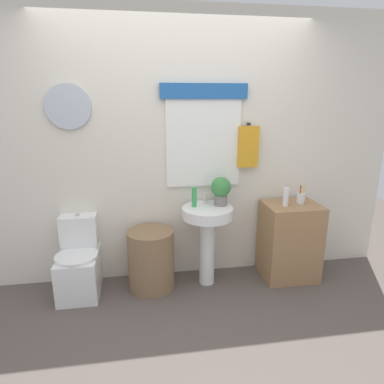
# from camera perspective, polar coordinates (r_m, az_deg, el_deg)

# --- Properties ---
(ground_plane) EXTENTS (8.00, 8.00, 0.00)m
(ground_plane) POSITION_cam_1_polar(r_m,az_deg,el_deg) (2.76, 1.04, -24.55)
(ground_plane) COLOR #564C47
(back_wall) EXTENTS (4.40, 0.18, 2.60)m
(back_wall) POSITION_cam_1_polar(r_m,az_deg,el_deg) (3.28, -2.30, 7.33)
(back_wall) COLOR silver
(back_wall) RESTS_ON ground_plane
(toilet) EXTENTS (0.38, 0.51, 0.74)m
(toilet) POSITION_cam_1_polar(r_m,az_deg,el_deg) (3.37, -18.76, -11.65)
(toilet) COLOR white
(toilet) RESTS_ON ground_plane
(laundry_hamper) EXTENTS (0.44, 0.44, 0.59)m
(laundry_hamper) POSITION_cam_1_polar(r_m,az_deg,el_deg) (3.28, -7.01, -11.41)
(laundry_hamper) COLOR #846647
(laundry_hamper) RESTS_ON ground_plane
(pedestal_sink) EXTENTS (0.48, 0.48, 0.79)m
(pedestal_sink) POSITION_cam_1_polar(r_m,az_deg,el_deg) (3.22, 2.64, -6.20)
(pedestal_sink) COLOR white
(pedestal_sink) RESTS_ON ground_plane
(faucet) EXTENTS (0.03, 0.03, 0.10)m
(faucet) POSITION_cam_1_polar(r_m,az_deg,el_deg) (3.24, 2.27, -1.19)
(faucet) COLOR silver
(faucet) RESTS_ON pedestal_sink
(wooden_cabinet) EXTENTS (0.53, 0.44, 0.78)m
(wooden_cabinet) POSITION_cam_1_polar(r_m,az_deg,el_deg) (3.55, 16.34, -8.04)
(wooden_cabinet) COLOR #9E754C
(wooden_cabinet) RESTS_ON ground_plane
(soap_bottle) EXTENTS (0.05, 0.05, 0.19)m
(soap_bottle) POSITION_cam_1_polar(r_m,az_deg,el_deg) (3.14, 0.38, -0.87)
(soap_bottle) COLOR green
(soap_bottle) RESTS_ON pedestal_sink
(potted_plant) EXTENTS (0.19, 0.19, 0.28)m
(potted_plant) POSITION_cam_1_polar(r_m,az_deg,el_deg) (3.19, 4.97, 0.45)
(potted_plant) COLOR slate
(potted_plant) RESTS_ON pedestal_sink
(lotion_bottle) EXTENTS (0.05, 0.05, 0.18)m
(lotion_bottle) POSITION_cam_1_polar(r_m,az_deg,el_deg) (3.32, 15.80, -0.83)
(lotion_bottle) COLOR white
(lotion_bottle) RESTS_ON wooden_cabinet
(toothbrush_cup) EXTENTS (0.08, 0.08, 0.19)m
(toothbrush_cup) POSITION_cam_1_polar(r_m,az_deg,el_deg) (3.46, 18.16, -1.00)
(toothbrush_cup) COLOR silver
(toothbrush_cup) RESTS_ON wooden_cabinet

